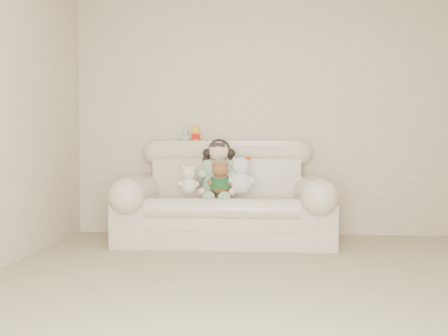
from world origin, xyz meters
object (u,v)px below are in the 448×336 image
sofa (225,191)px  cream_teddy (189,177)px  white_cat (241,172)px  seated_child (219,169)px  brown_teddy (220,174)px

sofa → cream_teddy: sofa is taller
cream_teddy → white_cat: bearing=23.2°
sofa → seated_child: size_ratio=3.32×
seated_child → white_cat: (0.23, -0.22, -0.02)m
brown_teddy → cream_teddy: 0.31m
sofa → seated_child: (-0.06, 0.08, 0.22)m
brown_teddy → cream_teddy: brown_teddy is taller
sofa → cream_teddy: size_ratio=6.39×
seated_child → white_cat: 0.32m
seated_child → brown_teddy: bearing=-83.2°
seated_child → brown_teddy: seated_child is taller
cream_teddy → seated_child: bearing=61.8°
brown_teddy → cream_teddy: bearing=169.0°
sofa → white_cat: sofa is taller
seated_child → brown_teddy: (0.03, -0.23, -0.05)m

